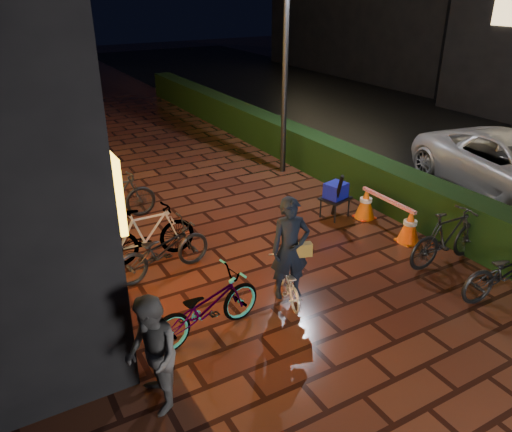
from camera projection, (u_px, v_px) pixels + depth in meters
ground at (370, 322)px, 7.70m from camera, size 80.00×80.00×0.00m
asphalt_road at (481, 149)px, 15.68m from camera, size 11.00×60.00×0.01m
hedge at (277, 136)px, 15.26m from camera, size 0.70×20.00×1.00m
bystander_person at (152, 356)px, 5.85m from camera, size 0.64×0.80×1.56m
lamp_post_hedge at (285, 59)px, 12.59m from camera, size 0.52×0.17×5.44m
lamp_post_sf at (65, 64)px, 13.24m from camera, size 0.49×0.15×5.08m
cyclist at (289, 264)px, 7.96m from camera, size 0.79×1.35×1.83m
traffic_barrier at (387, 214)px, 10.46m from camera, size 0.45×1.76×0.71m
cart_assembly at (336, 193)px, 10.89m from camera, size 0.72×0.76×1.15m
parked_bikes_storefront at (156, 244)px, 8.91m from camera, size 1.95×5.25×1.07m
parked_bikes_hedge at (479, 254)px, 8.58m from camera, size 1.91×1.98×1.07m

